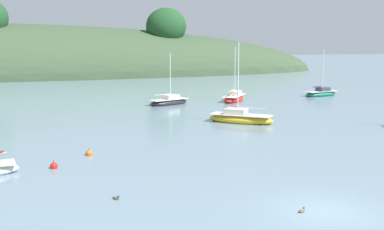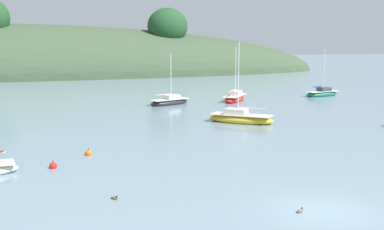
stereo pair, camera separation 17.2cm
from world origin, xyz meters
The scene contains 9 objects.
ground_plane centered at (0.00, 0.00, 0.00)m, with size 400.00×400.00×0.00m, color slate.
sailboat_orange_cutter centered at (23.03, 38.53, 0.33)m, with size 5.44×3.01×6.15m.
sailboat_teal_outer centered at (5.09, 22.14, 0.36)m, with size 5.79×5.29×7.26m.
sailboat_cream_ketch centered at (10.23, 36.77, 0.35)m, with size 4.80×5.67×6.61m.
sailboat_black_sloop centered at (1.97, 35.77, 0.32)m, with size 5.34×3.65×5.97m.
mooring_buoy_channel centered at (-10.99, 10.59, 0.12)m, with size 0.44×0.44×0.54m.
mooring_buoy_inner centered at (-8.80, 13.28, 0.12)m, with size 0.44×0.44×0.54m.
duck_lead centered at (-1.06, 0.13, 0.05)m, with size 0.41×0.31×0.24m.
duck_lone_right centered at (-8.36, 4.07, 0.05)m, with size 0.36×0.37×0.24m.
Camera 1 is at (-11.19, -17.63, 7.21)m, focal length 45.94 mm.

